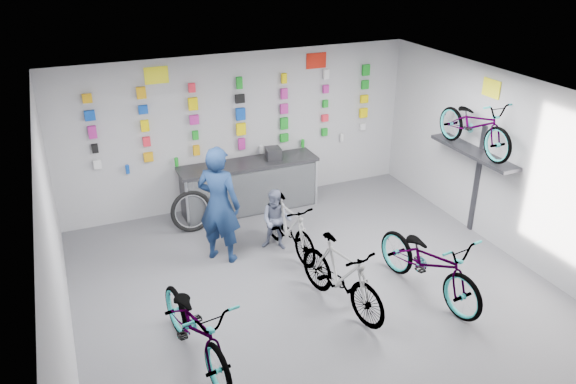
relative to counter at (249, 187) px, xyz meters
name	(u,v)px	position (x,y,z in m)	size (l,w,h in m)	color
floor	(331,310)	(0.00, -3.54, -0.49)	(8.00, 8.00, 0.00)	#4B4B50
ceiling	(339,112)	(0.00, -3.54, 2.51)	(8.00, 8.00, 0.00)	white
wall_back	(240,130)	(0.00, 0.46, 1.01)	(7.00, 7.00, 0.00)	#B4B4B6
wall_left	(57,276)	(-3.50, -3.54, 1.01)	(8.00, 8.00, 0.00)	#B4B4B6
wall_right	(534,179)	(3.50, -3.54, 1.01)	(8.00, 8.00, 0.00)	#B4B4B6
counter	(249,187)	(0.00, 0.00, 0.00)	(2.70, 0.66, 1.00)	black
merch_wall	(239,116)	(-0.03, 0.39, 1.32)	(5.57, 0.08, 1.56)	silver
wall_bracket	(474,156)	(3.33, -2.34, 0.98)	(0.39, 1.90, 2.00)	#333338
sign_left	(156,75)	(-1.50, 0.44, 2.23)	(0.42, 0.02, 0.30)	#FFF71C
sign_right	(316,61)	(1.60, 0.44, 2.23)	(0.42, 0.02, 0.30)	red
sign_side	(491,88)	(3.48, -2.34, 2.16)	(0.02, 0.40, 0.30)	#FFF71C
bike_left	(196,326)	(-2.04, -3.78, 0.05)	(0.71, 2.03, 1.07)	gray
bike_center	(341,275)	(0.16, -3.50, 0.05)	(0.51, 1.80, 1.08)	gray
bike_right	(429,262)	(1.53, -3.71, 0.07)	(0.73, 2.10, 1.11)	gray
bike_service	(289,227)	(0.07, -1.81, 0.01)	(0.47, 1.66, 1.00)	gray
bike_wall	(475,124)	(3.25, -2.34, 1.57)	(0.63, 1.80, 0.95)	gray
clerk	(219,205)	(-1.04, -1.53, 0.51)	(0.73, 0.48, 2.00)	#13274C
customer	(276,220)	(-0.07, -1.58, 0.06)	(0.53, 0.42, 1.10)	slate
spare_wheel	(192,211)	(-1.25, -0.37, -0.11)	(0.78, 0.26, 0.77)	black
register	(273,153)	(0.51, 0.01, 0.62)	(0.28, 0.30, 0.22)	black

